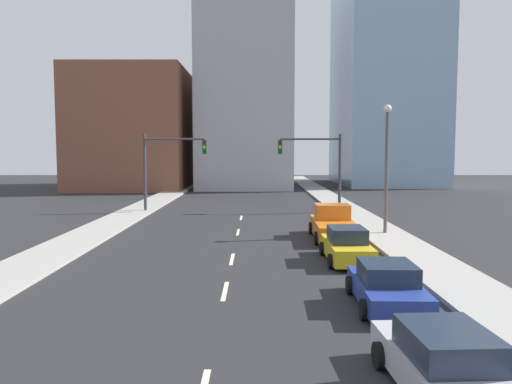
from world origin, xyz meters
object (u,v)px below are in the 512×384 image
object	(u,v)px
sedan_yellow	(345,246)
pickup_truck_orange	(332,225)
street_lamp	(385,159)
sedan_silver	(445,366)
sedan_blue	(386,286)
traffic_signal_left	(162,161)
traffic_signal_right	(320,161)

from	to	relation	value
sedan_yellow	pickup_truck_orange	xyz separation A→B (m)	(0.31, 5.79, 0.08)
pickup_truck_orange	sedan_yellow	bearing A→B (deg)	-91.71
street_lamp	sedan_yellow	world-z (taller)	street_lamp
sedan_yellow	pickup_truck_orange	size ratio (longest dim) A/B	0.78
sedan_silver	sedan_blue	bearing A→B (deg)	83.48
sedan_silver	sedan_yellow	world-z (taller)	sedan_yellow
traffic_signal_left	sedan_blue	xyz separation A→B (m)	(11.47, -24.09, -3.44)
traffic_signal_right	sedan_yellow	bearing A→B (deg)	-93.78
sedan_silver	pickup_truck_orange	xyz separation A→B (m)	(0.55, 17.98, 0.13)
traffic_signal_left	street_lamp	bearing A→B (deg)	-36.41
traffic_signal_right	street_lamp	distance (m)	11.17
sedan_yellow	street_lamp	bearing A→B (deg)	63.04
pickup_truck_orange	street_lamp	bearing A→B (deg)	19.29
sedan_blue	sedan_yellow	size ratio (longest dim) A/B	0.99
traffic_signal_left	sedan_silver	bearing A→B (deg)	-69.62
traffic_signal_left	sedan_blue	bearing A→B (deg)	-64.54
traffic_signal_left	sedan_silver	world-z (taller)	traffic_signal_left
traffic_signal_left	sedan_yellow	xyz separation A→B (m)	(11.36, -17.74, -3.39)
street_lamp	sedan_blue	size ratio (longest dim) A/B	1.75
traffic_signal_right	sedan_blue	size ratio (longest dim) A/B	1.45
sedan_blue	sedan_silver	bearing A→B (deg)	-91.81
pickup_truck_orange	traffic_signal_left	bearing A→B (deg)	135.64
street_lamp	sedan_silver	distance (m)	19.72
sedan_silver	street_lamp	bearing A→B (deg)	75.92
sedan_yellow	pickup_truck_orange	distance (m)	5.80
sedan_silver	sedan_blue	distance (m)	5.85
street_lamp	sedan_blue	world-z (taller)	street_lamp
traffic_signal_right	street_lamp	world-z (taller)	street_lamp
sedan_silver	sedan_blue	size ratio (longest dim) A/B	1.07
traffic_signal_left	pickup_truck_orange	distance (m)	17.03
traffic_signal_left	street_lamp	size ratio (longest dim) A/B	0.83
street_lamp	sedan_blue	distance (m)	14.09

